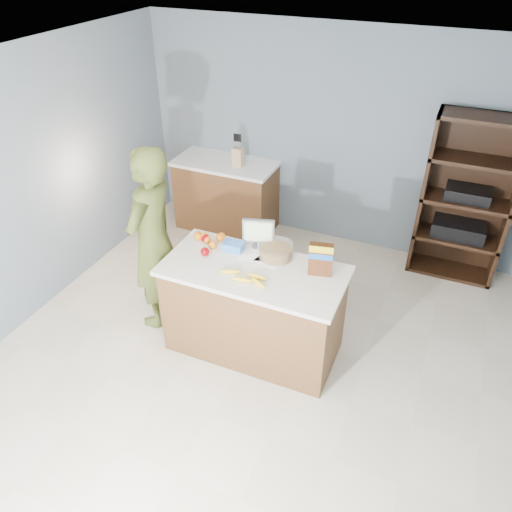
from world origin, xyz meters
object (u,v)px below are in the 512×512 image
at_px(counter_peninsula, 254,313).
at_px(shelving_unit, 466,201).
at_px(tv, 258,232).
at_px(person, 153,240).
at_px(cereal_box, 321,257).

bearing_deg(counter_peninsula, shelving_unit, 52.89).
height_order(counter_peninsula, tv, tv).
bearing_deg(counter_peninsula, tv, 106.18).
distance_m(counter_peninsula, person, 1.13).
distance_m(counter_peninsula, cereal_box, 0.85).
relative_size(shelving_unit, person, 1.00).
bearing_deg(counter_peninsula, cereal_box, 15.80).
relative_size(counter_peninsula, person, 0.87).
height_order(counter_peninsula, shelving_unit, shelving_unit).
bearing_deg(shelving_unit, person, -142.09).
bearing_deg(shelving_unit, tv, -133.59).
xyz_separation_m(tv, cereal_box, (0.62, -0.17, 0.01)).
bearing_deg(person, shelving_unit, 126.27).
height_order(shelving_unit, cereal_box, shelving_unit).
bearing_deg(person, counter_peninsula, 85.91).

